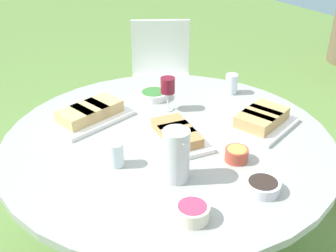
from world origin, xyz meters
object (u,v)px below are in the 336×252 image
Objects in this scene: wine_glass at (168,87)px; water_pitcher at (176,155)px; dining_table at (168,155)px; chair_near_right at (161,72)px.

water_pitcher is at bearing -29.14° from wine_glass.
water_pitcher reaches higher than wine_glass.
wine_glass reaches higher than dining_table.
water_pitcher is 1.23× the size of wine_glass.
dining_table is 1.35m from chair_near_right.
dining_table is at bearing 153.43° from water_pitcher.
water_pitcher is at bearing -26.57° from dining_table.
water_pitcher reaches higher than chair_near_right.
chair_near_right is 4.14× the size of water_pitcher.
wine_glass is at bearing 148.00° from dining_table.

